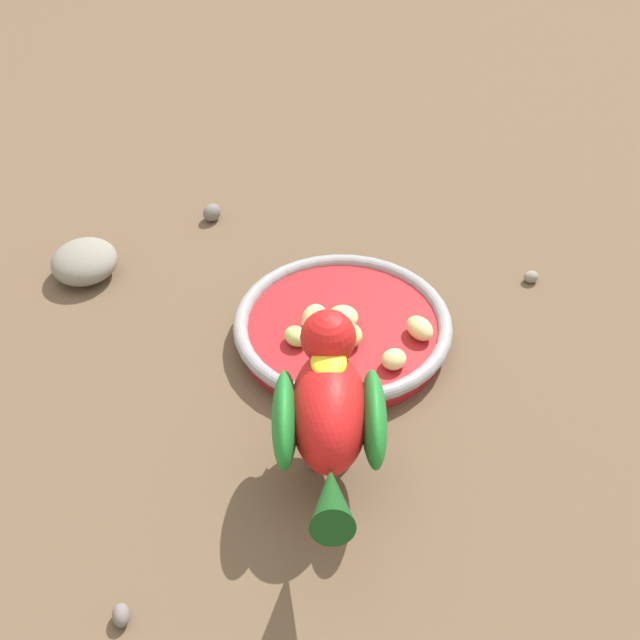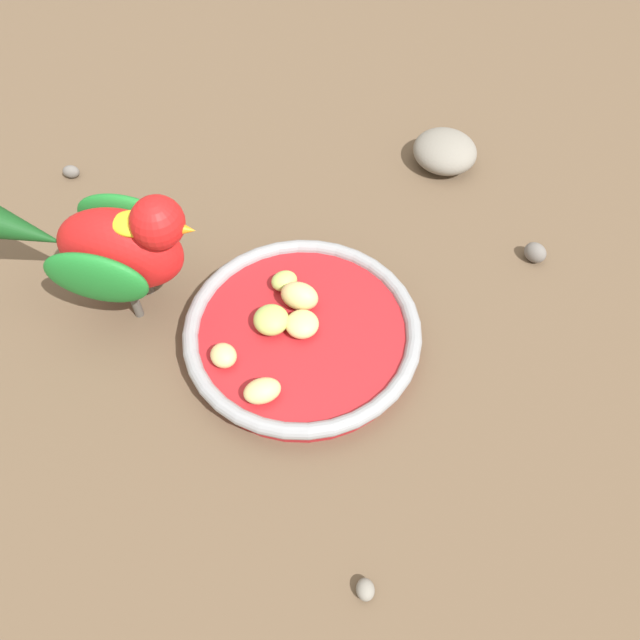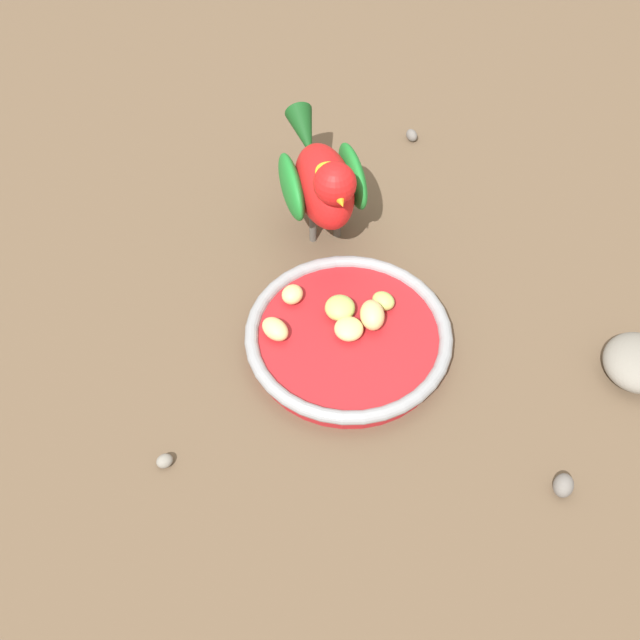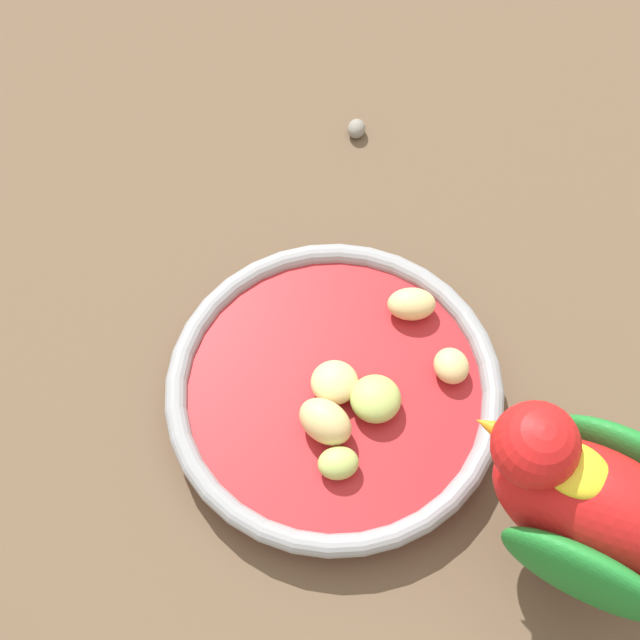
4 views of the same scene
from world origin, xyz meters
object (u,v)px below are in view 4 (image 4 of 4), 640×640
(parrot, at_px, (603,509))
(pebble_2, at_px, (356,129))
(feeding_bowl, at_px, (334,386))
(apple_piece_2, at_px, (336,377))
(apple_piece_5, at_px, (451,366))
(apple_piece_1, at_px, (325,422))
(apple_piece_4, at_px, (378,394))
(apple_piece_0, at_px, (338,463))
(apple_piece_3, at_px, (412,304))

(parrot, distance_m, pebble_2, 0.36)
(feeding_bowl, height_order, apple_piece_2, apple_piece_2)
(apple_piece_5, bearing_deg, parrot, 146.78)
(pebble_2, bearing_deg, apple_piece_1, 109.32)
(feeding_bowl, relative_size, parrot, 1.08)
(apple_piece_5, bearing_deg, apple_piece_4, 47.82)
(apple_piece_5, bearing_deg, pebble_2, -50.46)
(apple_piece_0, xyz_separation_m, apple_piece_2, (0.03, -0.05, 0.00))
(feeding_bowl, bearing_deg, parrot, 169.62)
(apple_piece_1, bearing_deg, pebble_2, -70.68)
(apple_piece_4, height_order, apple_piece_5, apple_piece_4)
(apple_piece_3, xyz_separation_m, parrot, (-0.15, 0.10, 0.05))
(apple_piece_0, distance_m, apple_piece_2, 0.06)
(parrot, bearing_deg, apple_piece_2, -7.08)
(apple_piece_0, distance_m, pebble_2, 0.29)
(apple_piece_4, distance_m, pebble_2, 0.24)
(pebble_2, bearing_deg, parrot, 135.83)
(apple_piece_0, height_order, apple_piece_4, apple_piece_4)
(apple_piece_5, relative_size, parrot, 0.12)
(apple_piece_1, height_order, apple_piece_4, apple_piece_1)
(apple_piece_1, xyz_separation_m, apple_piece_2, (0.01, -0.03, -0.00))
(apple_piece_5, bearing_deg, apple_piece_2, 30.96)
(parrot, bearing_deg, apple_piece_4, -9.12)
(apple_piece_1, xyz_separation_m, pebble_2, (0.09, -0.25, -0.03))
(apple_piece_1, distance_m, apple_piece_4, 0.04)
(apple_piece_5, bearing_deg, apple_piece_0, 66.68)
(apple_piece_3, relative_size, parrot, 0.16)
(apple_piece_3, relative_size, pebble_2, 1.98)
(feeding_bowl, distance_m, pebble_2, 0.23)
(apple_piece_0, bearing_deg, apple_piece_4, -94.42)
(feeding_bowl, bearing_deg, pebble_2, -70.01)
(apple_piece_0, relative_size, apple_piece_2, 0.83)
(apple_piece_3, bearing_deg, apple_piece_0, 90.65)
(parrot, bearing_deg, apple_piece_1, 3.59)
(apple_piece_1, xyz_separation_m, apple_piece_5, (-0.06, -0.07, -0.00))
(apple_piece_4, xyz_separation_m, pebble_2, (0.11, -0.22, -0.03))
(apple_piece_2, xyz_separation_m, apple_piece_3, (-0.02, -0.07, 0.00))
(apple_piece_1, bearing_deg, apple_piece_3, -99.19)
(apple_piece_3, bearing_deg, apple_piece_1, 80.81)
(apple_piece_1, distance_m, parrot, 0.17)
(parrot, bearing_deg, apple_piece_0, 11.22)
(apple_piece_2, relative_size, pebble_2, 1.87)
(apple_piece_3, distance_m, pebble_2, 0.18)
(apple_piece_2, xyz_separation_m, pebble_2, (0.08, -0.22, -0.02))
(feeding_bowl, relative_size, apple_piece_4, 6.76)
(apple_piece_4, bearing_deg, apple_piece_5, -132.18)
(apple_piece_2, relative_size, apple_piece_3, 0.95)
(apple_piece_4, xyz_separation_m, parrot, (-0.15, 0.03, 0.05))
(apple_piece_3, distance_m, parrot, 0.19)
(apple_piece_1, xyz_separation_m, apple_piece_4, (-0.02, -0.03, -0.00))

